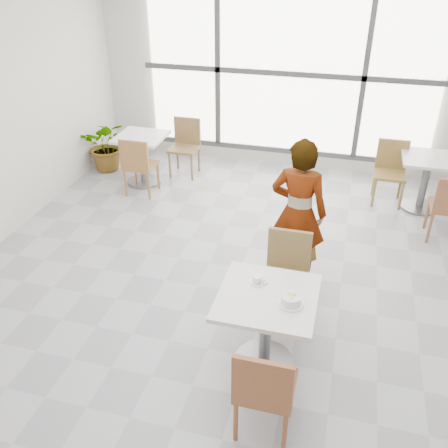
% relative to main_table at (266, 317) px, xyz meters
% --- Properties ---
extents(floor, '(7.00, 7.00, 0.00)m').
position_rel_main_table_xyz_m(floor, '(-0.53, 0.90, -0.52)').
color(floor, '#9E9EA5').
rests_on(floor, ground).
extents(wall_back, '(6.00, 0.00, 6.00)m').
position_rel_main_table_xyz_m(wall_back, '(-0.53, 4.40, 0.98)').
color(wall_back, silver).
rests_on(wall_back, ground).
extents(window, '(4.60, 0.07, 2.52)m').
position_rel_main_table_xyz_m(window, '(-0.53, 4.34, 0.98)').
color(window, white).
rests_on(window, ground).
extents(main_table, '(0.80, 0.80, 0.75)m').
position_rel_main_table_xyz_m(main_table, '(0.00, 0.00, 0.00)').
color(main_table, silver).
rests_on(main_table, ground).
extents(chair_near, '(0.42, 0.42, 0.87)m').
position_rel_main_table_xyz_m(chair_near, '(0.12, -0.72, -0.02)').
color(chair_near, brown).
rests_on(chair_near, ground).
extents(chair_far, '(0.42, 0.42, 0.87)m').
position_rel_main_table_xyz_m(chair_far, '(0.05, 0.76, -0.02)').
color(chair_far, olive).
rests_on(chair_far, ground).
extents(oatmeal_bowl, '(0.21, 0.21, 0.09)m').
position_rel_main_table_xyz_m(oatmeal_bowl, '(0.20, -0.06, 0.27)').
color(oatmeal_bowl, silver).
rests_on(oatmeal_bowl, main_table).
extents(coffee_cup, '(0.16, 0.13, 0.07)m').
position_rel_main_table_xyz_m(coffee_cup, '(-0.12, 0.15, 0.26)').
color(coffee_cup, white).
rests_on(coffee_cup, main_table).
extents(person, '(0.62, 0.43, 1.61)m').
position_rel_main_table_xyz_m(person, '(0.07, 1.34, 0.28)').
color(person, black).
rests_on(person, ground).
extents(bg_table_left, '(0.70, 0.70, 0.75)m').
position_rel_main_table_xyz_m(bg_table_left, '(-2.49, 3.16, -0.04)').
color(bg_table_left, white).
rests_on(bg_table_left, ground).
extents(bg_table_right, '(0.70, 0.70, 0.75)m').
position_rel_main_table_xyz_m(bg_table_right, '(1.54, 3.39, -0.04)').
color(bg_table_right, silver).
rests_on(bg_table_right, ground).
extents(bg_chair_left_near, '(0.42, 0.42, 0.87)m').
position_rel_main_table_xyz_m(bg_chair_left_near, '(-2.37, 2.75, -0.02)').
color(bg_chair_left_near, '#9E6839').
rests_on(bg_chair_left_near, ground).
extents(bg_chair_left_far, '(0.42, 0.42, 0.87)m').
position_rel_main_table_xyz_m(bg_chair_left_far, '(-1.98, 3.68, -0.02)').
color(bg_chair_left_far, olive).
rests_on(bg_chair_left_far, ground).
extents(bg_chair_right_far, '(0.42, 0.42, 0.87)m').
position_rel_main_table_xyz_m(bg_chair_right_far, '(1.08, 3.52, -0.02)').
color(bg_chair_right_far, olive).
rests_on(bg_chair_right_far, ground).
extents(plant_left, '(0.92, 0.86, 0.83)m').
position_rel_main_table_xyz_m(plant_left, '(-3.23, 3.48, -0.11)').
color(plant_left, '#5A8D4B').
rests_on(plant_left, ground).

